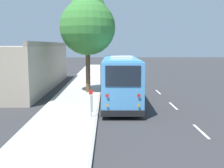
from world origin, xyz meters
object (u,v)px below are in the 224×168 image
Objects in this scene: street_tree at (88,24)px; sign_post_near at (91,103)px; shuttle_bus at (121,78)px; parked_sedan_silver at (111,77)px; parked_sedan_maroon at (110,72)px; sign_post_far at (92,104)px.

sign_post_near is (-9.05, -0.75, -5.23)m from street_tree.
street_tree reaches higher than shuttle_bus.
street_tree is 5.50× the size of sign_post_near.
shuttle_bus is 12.70m from parked_sedan_silver.
sign_post_near reaches higher than parked_sedan_silver.
street_tree reaches higher than parked_sedan_maroon.
sign_post_near reaches higher than sign_post_far.
parked_sedan_maroon reaches higher than sign_post_far.
shuttle_bus reaches higher than sign_post_near.
shuttle_bus reaches higher than sign_post_far.
parked_sedan_silver reaches higher than sign_post_far.
shuttle_bus is at bearing -32.39° from sign_post_far.
sign_post_far is (-7.78, -0.75, -5.54)m from street_tree.
shuttle_bus reaches higher than parked_sedan_silver.
street_tree reaches higher than sign_post_far.
parked_sedan_maroon is 0.47× the size of street_tree.
sign_post_far is at bearing -174.48° from street_tree.
shuttle_bus is at bearing -24.14° from sign_post_near.
sign_post_far is (-21.32, 1.39, 0.06)m from parked_sedan_maroon.
parked_sedan_silver is 9.93m from street_tree.
parked_sedan_maroon is (5.64, 0.08, -0.01)m from parked_sedan_silver.
parked_sedan_maroon is at bearing 2.76° from shuttle_bus.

